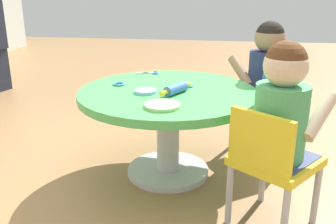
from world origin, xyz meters
name	(u,v)px	position (x,y,z in m)	size (l,w,h in m)	color
ground_plane	(168,173)	(0.00, 0.00, 0.00)	(10.00, 10.00, 0.00)	#9E7247
craft_table	(168,110)	(0.00, 0.00, 0.36)	(0.91, 0.91, 0.47)	silver
child_chair_left	(272,162)	(-0.41, -0.49, 0.31)	(0.42, 0.42, 0.54)	#B7B7BC
seated_child_left	(282,106)	(-0.38, -0.51, 0.53)	(0.44, 0.42, 0.51)	#3F4772
child_chair_right	(268,106)	(0.34, -0.54, 0.31)	(0.42, 0.42, 0.54)	#B7B7BC
seated_child_right	(267,66)	(0.37, -0.52, 0.53)	(0.44, 0.42, 0.51)	#3F4772
rolling_pin	(176,89)	(-0.06, -0.05, 0.50)	(0.21, 0.13, 0.05)	#3F72CC
craft_scissors	(151,73)	(0.36, 0.16, 0.47)	(0.09, 0.14, 0.01)	silver
playdough_blob_0	(162,106)	(-0.28, -0.02, 0.48)	(0.16, 0.16, 0.02)	#B2E58C
playdough_blob_1	(146,91)	(-0.06, 0.10, 0.48)	(0.11, 0.11, 0.02)	#8CCCF2
cookie_cutter_0	(119,84)	(0.06, 0.28, 0.48)	(0.07, 0.07, 0.01)	#3F99D8
cookie_cutter_1	(188,86)	(0.08, -0.09, 0.48)	(0.05, 0.05, 0.01)	#3F99D8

